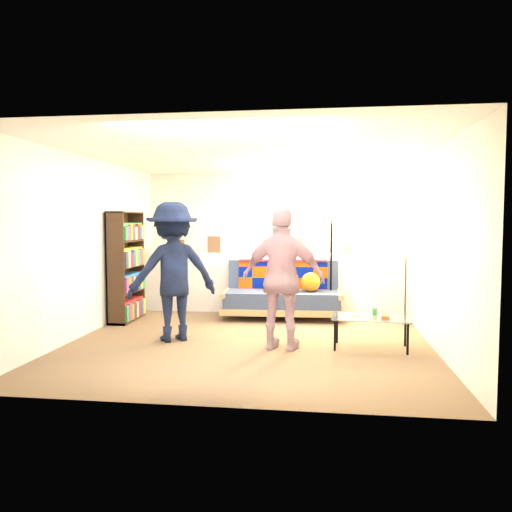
# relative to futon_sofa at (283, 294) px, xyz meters

# --- Properties ---
(ground) EXTENTS (5.00, 5.00, 0.00)m
(ground) POSITION_rel_futon_sofa_xyz_m (-0.30, -1.42, -0.38)
(ground) COLOR brown
(ground) RESTS_ON ground
(room_shell) EXTENTS (4.60, 5.05, 2.45)m
(room_shell) POSITION_rel_futon_sofa_xyz_m (-0.30, -0.94, 1.30)
(room_shell) COLOR silver
(room_shell) RESTS_ON ground
(half_wall_ledge) EXTENTS (4.45, 0.15, 1.00)m
(half_wall_ledge) POSITION_rel_futon_sofa_xyz_m (-0.30, 0.38, 0.12)
(half_wall_ledge) COLOR silver
(half_wall_ledge) RESTS_ON ground
(ledge_decor) EXTENTS (2.97, 0.02, 0.45)m
(ledge_decor) POSITION_rel_futon_sofa_xyz_m (-0.53, 0.36, 0.80)
(ledge_decor) COLOR brown
(ledge_decor) RESTS_ON half_wall_ledge
(futon_sofa) EXTENTS (1.92, 0.99, 0.81)m
(futon_sofa) POSITION_rel_futon_sofa_xyz_m (0.00, 0.00, 0.00)
(futon_sofa) COLOR #A68150
(futon_sofa) RESTS_ON ground
(bookshelf) EXTENTS (0.28, 0.84, 1.68)m
(bookshelf) POSITION_rel_futon_sofa_xyz_m (-2.39, -0.55, 0.41)
(bookshelf) COLOR #311D10
(bookshelf) RESTS_ON ground
(coffee_table) EXTENTS (0.96, 0.59, 0.48)m
(coffee_table) POSITION_rel_futon_sofa_xyz_m (1.20, -1.81, -0.02)
(coffee_table) COLOR black
(coffee_table) RESTS_ON ground
(floor_lamp) EXTENTS (0.38, 0.31, 1.63)m
(floor_lamp) POSITION_rel_futon_sofa_xyz_m (0.75, 0.14, 0.78)
(floor_lamp) COLOR black
(floor_lamp) RESTS_ON ground
(person_left) EXTENTS (1.32, 1.16, 1.78)m
(person_left) POSITION_rel_futon_sofa_xyz_m (-1.29, -1.70, 0.51)
(person_left) COLOR black
(person_left) RESTS_ON ground
(person_right) EXTENTS (1.05, 0.57, 1.70)m
(person_right) POSITION_rel_futon_sofa_xyz_m (0.15, -1.99, 0.48)
(person_right) COLOR pink
(person_right) RESTS_ON ground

